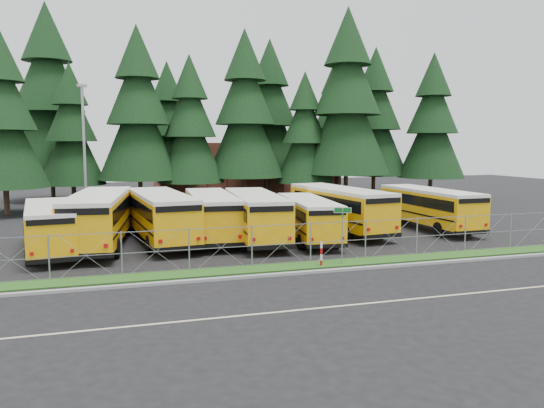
{
  "coord_description": "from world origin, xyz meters",
  "views": [
    {
      "loc": [
        -10.39,
        -25.09,
        5.83
      ],
      "look_at": [
        -1.46,
        4.0,
        2.39
      ],
      "focal_mm": 35.0,
      "sensor_mm": 36.0,
      "label": 1
    }
  ],
  "objects_px": {
    "bus_2": "(160,218)",
    "striped_bollard": "(321,254)",
    "bus_east": "(426,209)",
    "bus_1": "(100,220)",
    "street_sign": "(342,223)",
    "bus_0": "(49,229)",
    "bus_3": "(211,216)",
    "light_standard": "(84,149)",
    "bus_6": "(337,210)",
    "bus_5": "(307,219)",
    "bus_4": "(254,217)"
  },
  "relations": [
    {
      "from": "bus_1",
      "to": "street_sign",
      "type": "xyz_separation_m",
      "value": [
        11.28,
        -8.23,
        0.49
      ]
    },
    {
      "from": "bus_4",
      "to": "striped_bollard",
      "type": "xyz_separation_m",
      "value": [
        1.25,
        -7.64,
        -0.85
      ]
    },
    {
      "from": "bus_5",
      "to": "light_standard",
      "type": "relative_size",
      "value": 0.97
    },
    {
      "from": "street_sign",
      "to": "bus_6",
      "type": "bearing_deg",
      "value": 67.62
    },
    {
      "from": "bus_0",
      "to": "striped_bollard",
      "type": "xyz_separation_m",
      "value": [
        12.78,
        -7.31,
        -0.71
      ]
    },
    {
      "from": "bus_1",
      "to": "light_standard",
      "type": "height_order",
      "value": "light_standard"
    },
    {
      "from": "bus_6",
      "to": "street_sign",
      "type": "distance_m",
      "value": 9.7
    },
    {
      "from": "bus_east",
      "to": "street_sign",
      "type": "bearing_deg",
      "value": -141.3
    },
    {
      "from": "bus_1",
      "to": "bus_0",
      "type": "bearing_deg",
      "value": -152.64
    },
    {
      "from": "bus_0",
      "to": "bus_6",
      "type": "relative_size",
      "value": 0.88
    },
    {
      "from": "bus_2",
      "to": "striped_bollard",
      "type": "distance_m",
      "value": 11.07
    },
    {
      "from": "bus_2",
      "to": "bus_4",
      "type": "distance_m",
      "value": 5.63
    },
    {
      "from": "bus_2",
      "to": "light_standard",
      "type": "relative_size",
      "value": 1.12
    },
    {
      "from": "bus_0",
      "to": "bus_6",
      "type": "bearing_deg",
      "value": -1.63
    },
    {
      "from": "bus_5",
      "to": "bus_east",
      "type": "xyz_separation_m",
      "value": [
        9.43,
        1.64,
        0.12
      ]
    },
    {
      "from": "bus_3",
      "to": "striped_bollard",
      "type": "xyz_separation_m",
      "value": [
        3.69,
        -8.85,
        -0.82
      ]
    },
    {
      "from": "bus_0",
      "to": "bus_2",
      "type": "xyz_separation_m",
      "value": [
        6.0,
        1.39,
        0.17
      ]
    },
    {
      "from": "bus_1",
      "to": "bus_3",
      "type": "bearing_deg",
      "value": 12.2
    },
    {
      "from": "bus_1",
      "to": "bus_east",
      "type": "height_order",
      "value": "bus_1"
    },
    {
      "from": "bus_1",
      "to": "light_standard",
      "type": "relative_size",
      "value": 1.16
    },
    {
      "from": "bus_6",
      "to": "bus_east",
      "type": "height_order",
      "value": "bus_6"
    },
    {
      "from": "bus_0",
      "to": "striped_bollard",
      "type": "height_order",
      "value": "bus_0"
    },
    {
      "from": "striped_bollard",
      "to": "bus_6",
      "type": "bearing_deg",
      "value": 61.99
    },
    {
      "from": "bus_east",
      "to": "striped_bollard",
      "type": "distance_m",
      "value": 14.1
    },
    {
      "from": "bus_1",
      "to": "bus_6",
      "type": "height_order",
      "value": "bus_1"
    },
    {
      "from": "bus_1",
      "to": "bus_east",
      "type": "distance_m",
      "value": 21.44
    },
    {
      "from": "bus_3",
      "to": "street_sign",
      "type": "bearing_deg",
      "value": -57.95
    },
    {
      "from": "bus_0",
      "to": "street_sign",
      "type": "height_order",
      "value": "street_sign"
    },
    {
      "from": "bus_east",
      "to": "street_sign",
      "type": "distance_m",
      "value": 13.21
    },
    {
      "from": "bus_5",
      "to": "light_standard",
      "type": "height_order",
      "value": "light_standard"
    },
    {
      "from": "bus_0",
      "to": "street_sign",
      "type": "distance_m",
      "value": 15.68
    },
    {
      "from": "bus_1",
      "to": "striped_bollard",
      "type": "relative_size",
      "value": 9.81
    },
    {
      "from": "bus_3",
      "to": "bus_5",
      "type": "relative_size",
      "value": 1.1
    },
    {
      "from": "bus_2",
      "to": "bus_east",
      "type": "height_order",
      "value": "bus_2"
    },
    {
      "from": "street_sign",
      "to": "light_standard",
      "type": "distance_m",
      "value": 22.26
    },
    {
      "from": "bus_1",
      "to": "street_sign",
      "type": "height_order",
      "value": "bus_1"
    },
    {
      "from": "bus_east",
      "to": "bus_1",
      "type": "bearing_deg",
      "value": 179.58
    },
    {
      "from": "bus_5",
      "to": "light_standard",
      "type": "distance_m",
      "value": 17.89
    },
    {
      "from": "bus_6",
      "to": "bus_east",
      "type": "bearing_deg",
      "value": -11.18
    },
    {
      "from": "bus_5",
      "to": "striped_bollard",
      "type": "xyz_separation_m",
      "value": [
        -1.84,
        -6.81,
        -0.68
      ]
    },
    {
      "from": "light_standard",
      "to": "bus_east",
      "type": "bearing_deg",
      "value": -23.42
    },
    {
      "from": "bus_2",
      "to": "bus_6",
      "type": "bearing_deg",
      "value": -3.93
    },
    {
      "from": "street_sign",
      "to": "bus_east",
      "type": "bearing_deg",
      "value": 39.59
    },
    {
      "from": "bus_0",
      "to": "bus_5",
      "type": "relative_size",
      "value": 1.02
    },
    {
      "from": "bus_1",
      "to": "bus_3",
      "type": "height_order",
      "value": "bus_1"
    },
    {
      "from": "bus_3",
      "to": "light_standard",
      "type": "distance_m",
      "value": 12.73
    },
    {
      "from": "bus_east",
      "to": "striped_bollard",
      "type": "xyz_separation_m",
      "value": [
        -11.26,
        -8.45,
        -0.8
      ]
    },
    {
      "from": "street_sign",
      "to": "striped_bollard",
      "type": "height_order",
      "value": "street_sign"
    },
    {
      "from": "bus_3",
      "to": "light_standard",
      "type": "height_order",
      "value": "light_standard"
    },
    {
      "from": "bus_0",
      "to": "street_sign",
      "type": "xyz_separation_m",
      "value": [
        13.88,
        -7.27,
        0.72
      ]
    }
  ]
}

